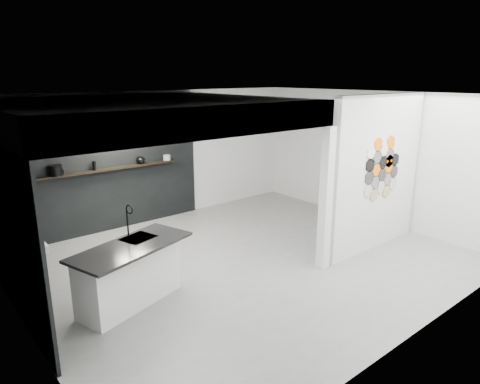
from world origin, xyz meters
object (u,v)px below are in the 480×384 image
glass_vase (167,157)px  partition_panel (377,173)px  wall_basin (28,247)px  glass_bowl (167,158)px  stockpot (55,170)px  utensil_cup (61,172)px  bottle_dark (94,166)px  kettle (141,160)px  kitchen_island (130,273)px

glass_vase → partition_panel: bearing=-61.8°
wall_basin → glass_bowl: size_ratio=3.79×
stockpot → glass_bowl: 2.34m
utensil_cup → stockpot: bearing=180.0°
stockpot → utensil_cup: stockpot is taller
bottle_dark → glass_bowl: bearing=0.0°
utensil_cup → bottle_dark: bearing=0.0°
partition_panel → glass_vase: size_ratio=22.63×
partition_panel → stockpot: size_ratio=11.54×
partition_panel → utensil_cup: bearing=138.1°
partition_panel → glass_bowl: 4.39m
partition_panel → wall_basin: 5.78m
utensil_cup → wall_basin: bearing=-119.3°
kettle → bottle_dark: size_ratio=1.03×
utensil_cup → partition_panel: bearing=-41.9°
stockpot → kitchen_island: bearing=-90.0°
glass_bowl → bottle_dark: 1.61m
wall_basin → glass_vase: 4.00m
glass_bowl → utensil_cup: (-2.23, 0.00, -0.01)m
kettle → utensil_cup: 1.61m
glass_bowl → kettle: bearing=180.0°
wall_basin → glass_vase: glass_vase is taller
glass_vase → bottle_dark: bottle_dark is taller
partition_panel → kettle: partition_panel is taller
wall_basin → utensil_cup: 2.42m
kitchen_island → glass_vase: 3.86m
glass_bowl → partition_panel: bearing=-61.8°
utensil_cup → kitchen_island: bearing=-92.1°
glass_bowl → bottle_dark: bottle_dark is taller
partition_panel → stockpot: 5.87m
glass_bowl → glass_vase: bearing=0.0°
partition_panel → kettle: 4.71m
wall_basin → kettle: bearing=36.7°
bottle_dark → glass_vase: bearing=0.0°
partition_panel → kitchen_island: partition_panel is taller
glass_bowl → glass_vase: size_ratio=1.28×
kitchen_island → stockpot: size_ratio=7.53×
kettle → stockpot: bearing=-162.2°
wall_basin → glass_bowl: (3.39, 2.07, 0.53)m
glass_vase → wall_basin: bearing=-148.7°
kitchen_island → utensil_cup: 3.07m
kitchen_island → utensil_cup: size_ratio=17.81×
bottle_dark → utensil_cup: bearing=180.0°
wall_basin → bottle_dark: bottle_dark is taller
partition_panel → bottle_dark: 5.34m
kitchen_island → utensil_cup: (0.11, 2.93, 0.91)m
stockpot → partition_panel: bearing=-41.2°
kettle → utensil_cup: size_ratio=1.80×
kitchen_island → glass_bowl: 3.86m
glass_bowl → glass_vase: 0.01m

